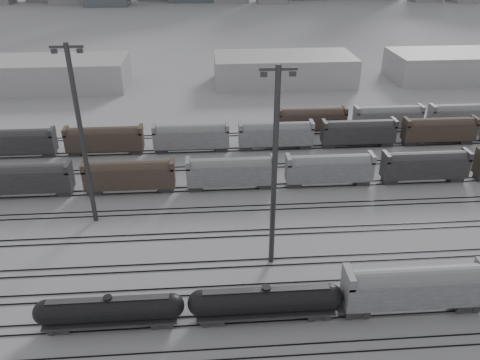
{
  "coord_description": "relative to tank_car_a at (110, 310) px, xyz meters",
  "views": [
    {
      "loc": [
        -12.7,
        -38.67,
        39.1
      ],
      "look_at": [
        -7.79,
        27.3,
        4.0
      ],
      "focal_mm": 35.0,
      "sensor_mm": 36.0,
      "label": 1
    }
  ],
  "objects": [
    {
      "name": "warehouse_left",
      "position": [
        -35.85,
        94.0,
        1.65
      ],
      "size": [
        50.0,
        18.0,
        8.0
      ],
      "primitive_type": "cube",
      "color": "#AEAEB1",
      "rests_on": "ground"
    },
    {
      "name": "bg_string_near",
      "position": [
        32.15,
        31.0,
        0.45
      ],
      "size": [
        151.0,
        3.0,
        5.6
      ],
      "color": "gray",
      "rests_on": "ground"
    },
    {
      "name": "hopper_car_a",
      "position": [
        34.32,
        0.0,
        1.27
      ],
      "size": [
        16.37,
        3.25,
        5.85
      ],
      "color": "#27272A",
      "rests_on": "ground"
    },
    {
      "name": "warehouse_mid",
      "position": [
        34.15,
        94.0,
        1.65
      ],
      "size": [
        40.0,
        18.0,
        8.0
      ],
      "primitive_type": "cube",
      "color": "#AEAEB1",
      "rests_on": "ground"
    },
    {
      "name": "bg_string_mid",
      "position": [
        42.15,
        47.0,
        0.45
      ],
      "size": [
        151.0,
        3.0,
        5.6
      ],
      "color": "#27272A",
      "rests_on": "ground"
    },
    {
      "name": "tank_car_b",
      "position": [
        17.31,
        0.0,
        0.16
      ],
      "size": [
        17.54,
        2.92,
        4.34
      ],
      "color": "#27272A",
      "rests_on": "ground"
    },
    {
      "name": "bg_string_far",
      "position": [
        59.65,
        55.0,
        0.45
      ],
      "size": [
        66.0,
        3.0,
        5.6
      ],
      "color": "#44342B",
      "rests_on": "ground"
    },
    {
      "name": "tank_car_a",
      "position": [
        0.0,
        0.0,
        0.0
      ],
      "size": [
        16.44,
        2.74,
        4.06
      ],
      "color": "#27272A",
      "rests_on": "ground"
    },
    {
      "name": "ground",
      "position": [
        24.15,
        -1.0,
        -2.35
      ],
      "size": [
        900.0,
        900.0,
        0.0
      ],
      "primitive_type": "plane",
      "color": "#A6A6AB",
      "rests_on": "ground"
    },
    {
      "name": "light_mast_b",
      "position": [
        -6.15,
        22.34,
        11.84
      ],
      "size": [
        4.28,
        0.68,
        26.76
      ],
      "color": "#37373A",
      "rests_on": "ground"
    },
    {
      "name": "tracks",
      "position": [
        24.15,
        16.5,
        -2.27
      ],
      "size": [
        220.0,
        71.5,
        0.16
      ],
      "color": "black",
      "rests_on": "ground"
    },
    {
      "name": "light_mast_c",
      "position": [
        19.36,
        10.3,
        11.72
      ],
      "size": [
        4.24,
        0.68,
        26.52
      ],
      "color": "#37373A",
      "rests_on": "ground"
    },
    {
      "name": "warehouse_right",
      "position": [
        84.15,
        94.0,
        1.65
      ],
      "size": [
        35.0,
        18.0,
        8.0
      ],
      "primitive_type": "cube",
      "color": "#AEAEB1",
      "rests_on": "ground"
    }
  ]
}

